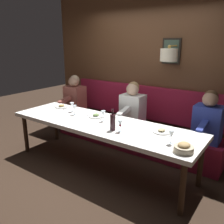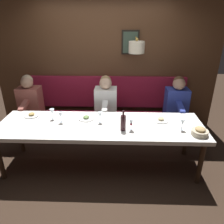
{
  "view_description": "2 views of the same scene",
  "coord_description": "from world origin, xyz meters",
  "views": [
    {
      "loc": [
        -2.67,
        -2.11,
        1.91
      ],
      "look_at": [
        0.05,
        -0.17,
        0.92
      ],
      "focal_mm": 38.27,
      "sensor_mm": 36.0,
      "label": 1
    },
    {
      "loc": [
        -2.81,
        -0.27,
        2.22
      ],
      "look_at": [
        0.05,
        -0.17,
        0.92
      ],
      "focal_mm": 34.44,
      "sensor_mm": 36.0,
      "label": 2
    }
  ],
  "objects": [
    {
      "name": "diner_near",
      "position": [
        0.88,
        -0.03,
        0.82
      ],
      "size": [
        0.6,
        0.4,
        0.79
      ],
      "color": "white",
      "rests_on": "banquette_bench"
    },
    {
      "name": "wine_glass_2",
      "position": [
        0.05,
        0.59,
        0.86
      ],
      "size": [
        0.07,
        0.07,
        0.16
      ],
      "color": "silver",
      "rests_on": "dining_table"
    },
    {
      "name": "wine_glass_4",
      "position": [
        -0.15,
        -0.45,
        0.86
      ],
      "size": [
        0.07,
        0.07,
        0.16
      ],
      "color": "silver",
      "rests_on": "dining_table"
    },
    {
      "name": "diner_nearest",
      "position": [
        0.88,
        -1.33,
        0.82
      ],
      "size": [
        0.6,
        0.4,
        0.79
      ],
      "color": "#283893",
      "rests_on": "banquette_bench"
    },
    {
      "name": "wine_glass_3",
      "position": [
        0.07,
        0.01,
        0.86
      ],
      "size": [
        0.07,
        0.07,
        0.16
      ],
      "color": "silver",
      "rests_on": "dining_table"
    },
    {
      "name": "diner_middle",
      "position": [
        0.88,
        1.39,
        0.82
      ],
      "size": [
        0.6,
        0.4,
        0.79
      ],
      "color": "#934C42",
      "rests_on": "banquette_bench"
    },
    {
      "name": "wine_glass_1",
      "position": [
        0.17,
        0.75,
        0.86
      ],
      "size": [
        0.07,
        0.07,
        0.16
      ],
      "color": "silver",
      "rests_on": "dining_table"
    },
    {
      "name": "place_setting_0",
      "position": [
        0.15,
        -0.92,
        0.75
      ],
      "size": [
        0.24,
        0.32,
        0.05
      ],
      "color": "white",
      "rests_on": "dining_table"
    },
    {
      "name": "back_wall_panel",
      "position": [
        1.46,
        -0.01,
        1.36
      ],
      "size": [
        0.59,
        4.44,
        2.9
      ],
      "color": "#51331E",
      "rests_on": "ground_plane"
    },
    {
      "name": "ground_plane",
      "position": [
        0.0,
        0.0,
        0.0
      ],
      "size": [
        12.0,
        12.0,
        0.0
      ],
      "primitive_type": "plane",
      "color": "#332319"
    },
    {
      "name": "wine_bottle",
      "position": [
        -0.16,
        -0.34,
        0.86
      ],
      "size": [
        0.08,
        0.08,
        0.3
      ],
      "color": "#33191E",
      "rests_on": "dining_table"
    },
    {
      "name": "dining_table",
      "position": [
        0.0,
        0.0,
        0.68
      ],
      "size": [
        0.9,
        3.04,
        0.74
      ],
      "color": "white",
      "rests_on": "ground_plane"
    },
    {
      "name": "wine_glass_0",
      "position": [
        -0.12,
        -1.16,
        0.86
      ],
      "size": [
        0.07,
        0.07,
        0.16
      ],
      "color": "silver",
      "rests_on": "dining_table"
    },
    {
      "name": "banquette_bench",
      "position": [
        0.89,
        0.0,
        0.23
      ],
      "size": [
        0.52,
        3.24,
        0.45
      ],
      "primitive_type": "cube",
      "color": "maroon",
      "rests_on": "ground_plane"
    },
    {
      "name": "place_setting_2",
      "position": [
        0.26,
        1.12,
        0.75
      ],
      "size": [
        0.24,
        0.32,
        0.05
      ],
      "color": "silver",
      "rests_on": "dining_table"
    },
    {
      "name": "bread_bowl",
      "position": [
        -0.26,
        -1.36,
        0.79
      ],
      "size": [
        0.22,
        0.22,
        0.12
      ],
      "color": "beige",
      "rests_on": "dining_table"
    },
    {
      "name": "place_setting_1",
      "position": [
        0.17,
        0.23,
        0.75
      ],
      "size": [
        0.24,
        0.32,
        0.05
      ],
      "color": "silver",
      "rests_on": "dining_table"
    }
  ]
}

